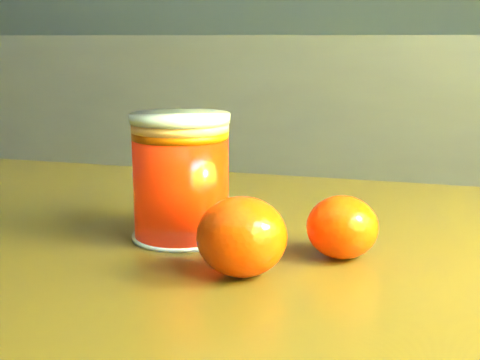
% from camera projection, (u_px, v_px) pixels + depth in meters
% --- Properties ---
extents(kitchen_counter, '(3.15, 0.60, 0.90)m').
position_uv_depth(kitchen_counter, '(121.00, 186.00, 2.04)').
color(kitchen_counter, '#515056').
rests_on(kitchen_counter, ground).
extents(table, '(1.01, 0.74, 0.72)m').
position_uv_depth(table, '(190.00, 355.00, 0.58)').
color(table, brown).
rests_on(table, ground).
extents(juice_glass, '(0.09, 0.09, 0.11)m').
position_uv_depth(juice_glass, '(181.00, 178.00, 0.59)').
color(juice_glass, '#F32204').
rests_on(juice_glass, table).
extents(orange_front, '(0.08, 0.08, 0.06)m').
position_uv_depth(orange_front, '(242.00, 237.00, 0.50)').
color(orange_front, '#F83D04').
rests_on(orange_front, table).
extents(orange_back, '(0.08, 0.08, 0.05)m').
position_uv_depth(orange_back, '(342.00, 227.00, 0.54)').
color(orange_back, '#F83D04').
rests_on(orange_back, table).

